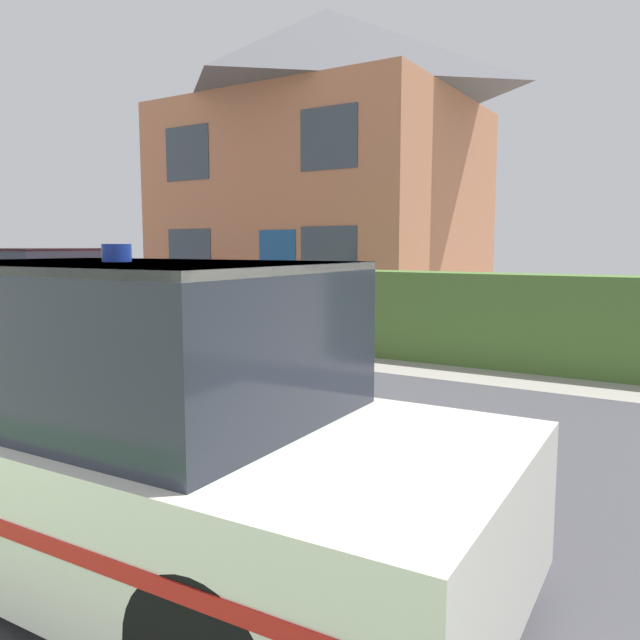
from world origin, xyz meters
TOP-DOWN VIEW (x-y plane):
  - road_strip at (0.00, 4.80)m, footprint 28.00×6.83m
  - garden_hedge at (0.78, 9.60)m, footprint 9.07×0.69m
  - police_car at (0.85, 2.83)m, footprint 4.59×1.81m
  - neighbour_car_near at (-4.61, 6.26)m, footprint 4.44×1.85m
  - house_left at (-5.41, 15.36)m, footprint 7.72×6.74m

SIDE VIEW (x-z plane):
  - road_strip at x=0.00m, z-range 0.00..0.01m
  - garden_hedge at x=0.78m, z-range 0.00..1.35m
  - neighbour_car_near at x=-4.61m, z-range -0.08..1.61m
  - police_car at x=0.85m, z-range -0.09..1.64m
  - house_left at x=-5.41m, z-range 0.09..8.04m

